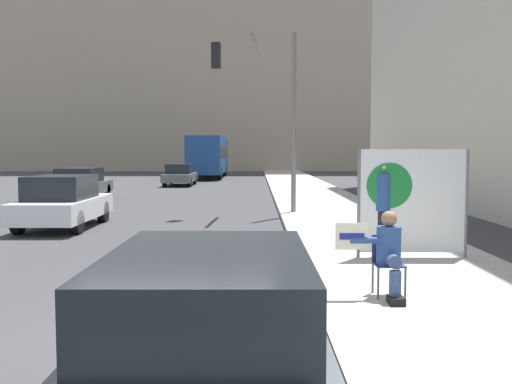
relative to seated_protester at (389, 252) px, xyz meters
The scene contains 11 objects.
ground_plane 3.32m from the seated_protester, 152.20° to the right, with size 160.00×160.00×0.00m, color #38383A.
sidewalk_curb 13.54m from the seated_protester, 86.27° to the left, with size 3.82×90.00×0.15m, color #A8A399.
seated_protester is the anchor object (origin of this frame).
jogger_on_sidewalk 3.12m from the seated_protester, 79.20° to the left, with size 0.34×0.34×1.84m.
protest_banner 3.19m from the seated_protester, 69.28° to the left, with size 2.10×0.06×2.06m.
traffic_light_pole 11.89m from the seated_protester, 97.67° to the left, with size 2.82×2.59×5.92m.
parked_car_curbside 3.88m from the seated_protester, 124.71° to the right, with size 1.84×4.71×1.36m.
car_on_road_nearest 10.99m from the seated_protester, 131.54° to the left, with size 1.76×4.12×1.49m.
car_on_road_midblock 20.22m from the seated_protester, 118.72° to the left, with size 1.86×4.15×1.43m.
car_on_road_distant 29.03m from the seated_protester, 103.24° to the left, with size 1.75×4.53×1.38m.
city_bus_on_road 39.23m from the seated_protester, 98.38° to the left, with size 2.58×10.85×3.32m.
Camera 1 is at (1.02, -6.28, 2.16)m, focal length 40.00 mm.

